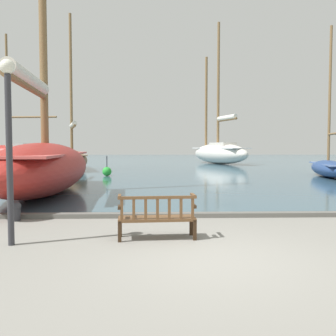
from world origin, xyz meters
TOP-DOWN VIEW (x-y plane):
  - ground_plane at (0.00, 0.00)m, footprint 160.00×160.00m
  - harbor_water at (0.00, 44.00)m, footprint 100.00×80.00m
  - quay_edge_kerb at (0.00, 3.85)m, footprint 40.00×0.30m
  - park_bench at (-0.98, 1.46)m, footprint 1.63×0.63m
  - sailboat_nearest_port at (-7.86, 24.40)m, footprint 4.77×9.81m
  - sailboat_distant_harbor at (9.64, 16.50)m, footprint 2.92×6.83m
  - sailboat_outer_starboard at (-5.42, 8.57)m, footprint 3.90×13.84m
  - sailboat_far_port at (5.87, 34.64)m, footprint 6.10×11.74m
  - sailboat_outer_port at (-18.45, 39.08)m, footprint 12.76×4.12m
  - mooring_bollard at (-4.65, 3.48)m, footprint 0.29×0.29m
  - lamp_post at (-3.82, 1.04)m, footprint 0.28×0.28m
  - channel_buoy at (-4.13, 17.46)m, footprint 0.58×0.58m

SIDE VIEW (x-z plane):
  - ground_plane at x=0.00m, z-range 0.00..0.00m
  - harbor_water at x=0.00m, z-range 0.00..0.08m
  - quay_edge_kerb at x=0.00m, z-range 0.00..0.12m
  - mooring_bollard at x=-4.65m, z-range 0.02..0.54m
  - channel_buoy at x=-4.13m, z-range -0.26..1.02m
  - park_bench at x=-0.98m, z-range 0.01..0.93m
  - sailboat_distant_harbor at x=9.64m, z-range -3.92..5.31m
  - sailboat_nearest_port at x=-7.86m, z-range -5.26..7.32m
  - sailboat_outer_starboard at x=-5.42m, z-range -5.39..7.87m
  - sailboat_outer_port at x=-18.45m, z-range -6.23..8.92m
  - sailboat_far_port at x=5.87m, z-range -6.24..9.14m
  - lamp_post at x=-3.82m, z-range 0.43..4.00m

